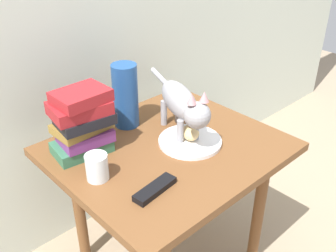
{
  "coord_description": "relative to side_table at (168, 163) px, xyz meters",
  "views": [
    {
      "loc": [
        -0.78,
        -0.84,
        1.31
      ],
      "look_at": [
        0.0,
        0.0,
        0.65
      ],
      "focal_mm": 41.35,
      "sensor_mm": 36.0,
      "label": 1
    }
  ],
  "objects": [
    {
      "name": "green_vase",
      "position": [
        -0.01,
        0.22,
        0.2
      ],
      "size": [
        0.09,
        0.09,
        0.24
      ],
      "primitive_type": "cylinder",
      "color": "navy",
      "rests_on": "side_table"
    },
    {
      "name": "book_stack",
      "position": [
        -0.23,
        0.17,
        0.19
      ],
      "size": [
        0.21,
        0.16,
        0.23
      ],
      "color": "#336B4C",
      "rests_on": "side_table"
    },
    {
      "name": "cat",
      "position": [
        0.08,
        0.01,
        0.21
      ],
      "size": [
        0.22,
        0.45,
        0.23
      ],
      "color": "#99999E",
      "rests_on": "side_table"
    },
    {
      "name": "tv_remote",
      "position": [
        -0.2,
        -0.16,
        0.09
      ],
      "size": [
        0.15,
        0.06,
        0.02
      ],
      "primitive_type": "cube",
      "rotation": [
        0.0,
        0.0,
        0.12
      ],
      "color": "black",
      "rests_on": "side_table"
    },
    {
      "name": "side_table",
      "position": [
        0.0,
        0.0,
        0.0
      ],
      "size": [
        0.76,
        0.66,
        0.57
      ],
      "color": "brown",
      "rests_on": "ground"
    },
    {
      "name": "bread_roll",
      "position": [
        0.07,
        -0.04,
        0.12
      ],
      "size": [
        0.09,
        0.1,
        0.05
      ],
      "primitive_type": "ellipsoid",
      "rotation": [
        0.0,
        0.0,
        0.97
      ],
      "color": "#E0BC7A",
      "rests_on": "plate"
    },
    {
      "name": "candle_jar",
      "position": [
        -0.29,
        0.01,
        0.11
      ],
      "size": [
        0.07,
        0.07,
        0.08
      ],
      "color": "silver",
      "rests_on": "side_table"
    },
    {
      "name": "plate",
      "position": [
        0.07,
        -0.04,
        0.08
      ],
      "size": [
        0.23,
        0.23,
        0.01
      ],
      "primitive_type": "cylinder",
      "color": "white",
      "rests_on": "side_table"
    }
  ]
}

